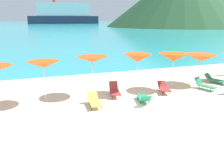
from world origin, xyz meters
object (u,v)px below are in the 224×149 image
umbrella_5 (174,57)px  umbrella_6 (201,58)px  umbrella_2 (43,65)px  lounge_chair_5 (215,79)px  lounge_chair_4 (94,101)px  lounge_chair_7 (144,98)px  lounge_chair_3 (164,88)px  lounge_chair_1 (115,90)px  lounge_chair_2 (204,85)px  umbrella_3 (92,59)px  cruise_ship (64,14)px  umbrella_4 (138,58)px

umbrella_5 → umbrella_6: size_ratio=0.94×
umbrella_2 → lounge_chair_5: size_ratio=1.25×
umbrella_5 → lounge_chair_4: umbrella_5 is taller
lounge_chair_7 → lounge_chair_3: bearing=-133.3°
umbrella_5 → lounge_chair_1: umbrella_5 is taller
lounge_chair_2 → lounge_chair_5: 2.10m
umbrella_3 → lounge_chair_3: 4.82m
umbrella_5 → lounge_chair_3: size_ratio=1.46×
lounge_chair_7 → umbrella_2: bearing=-7.0°
lounge_chair_3 → lounge_chair_5: size_ratio=0.87×
umbrella_3 → lounge_chair_2: size_ratio=1.52×
lounge_chair_1 → cruise_ship: (30.54, 226.26, 8.46)m
lounge_chair_5 → cruise_ship: size_ratio=0.03×
umbrella_5 → cruise_ship: (26.32, 225.93, 6.75)m
umbrella_4 → lounge_chair_3: size_ratio=1.51×
umbrella_4 → lounge_chair_4: bearing=-152.9°
lounge_chair_4 → lounge_chair_5: bearing=13.5°
umbrella_3 → umbrella_5: (5.33, -0.54, -0.09)m
umbrella_6 → lounge_chair_3: 4.10m
umbrella_5 → lounge_chair_5: size_ratio=1.28×
umbrella_4 → cruise_ship: 227.80m
umbrella_3 → lounge_chair_1: umbrella_3 is taller
umbrella_3 → lounge_chair_4: umbrella_3 is taller
lounge_chair_1 → lounge_chair_3: lounge_chair_1 is taller
lounge_chair_1 → lounge_chair_3: 3.18m
umbrella_2 → lounge_chair_4: size_ratio=1.49×
lounge_chair_2 → lounge_chair_3: (-2.87, 0.28, 0.00)m
lounge_chair_1 → lounge_chair_7: 1.99m
lounge_chair_1 → lounge_chair_3: size_ratio=0.98×
lounge_chair_1 → lounge_chair_7: lounge_chair_1 is taller
umbrella_4 → lounge_chair_2: umbrella_4 is taller
lounge_chair_3 → lounge_chair_2: bearing=10.6°
lounge_chair_1 → umbrella_5: bearing=16.4°
umbrella_5 → lounge_chair_3: umbrella_5 is taller
lounge_chair_2 → lounge_chair_1: bearing=156.5°
umbrella_2 → lounge_chair_4: (2.38, -1.68, -1.81)m
umbrella_3 → lounge_chair_4: (-0.48, -2.14, -1.86)m
umbrella_3 → lounge_chair_5: umbrella_3 is taller
umbrella_2 → lounge_chair_7: bearing=-22.0°
umbrella_3 → lounge_chair_3: size_ratio=1.46×
lounge_chair_3 → lounge_chair_5: (4.71, 0.73, -0.05)m
umbrella_6 → lounge_chair_1: (-6.78, -0.79, -1.48)m
lounge_chair_2 → lounge_chair_7: bearing=174.1°
lounge_chair_2 → lounge_chair_3: bearing=157.2°
umbrella_2 → lounge_chair_1: (3.97, -0.42, -1.74)m
umbrella_4 → umbrella_6: size_ratio=0.97×
umbrella_2 → cruise_ship: size_ratio=0.03×
umbrella_5 → lounge_chair_4: size_ratio=1.53×
umbrella_5 → lounge_chair_1: size_ratio=1.50×
umbrella_6 → lounge_chair_2: size_ratio=1.62×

